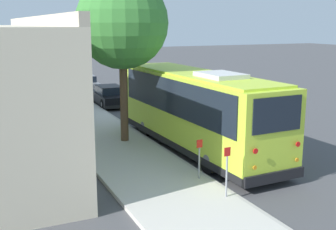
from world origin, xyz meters
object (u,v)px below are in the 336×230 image
at_px(parked_sedan_white, 56,68).
at_px(sign_post_near, 227,172).
at_px(shuttle_bus, 196,107).
at_px(parked_sedan_gray, 85,83).
at_px(street_tree, 121,17).
at_px(parked_sedan_black, 109,96).
at_px(parked_sedan_silver, 69,74).
at_px(sign_post_far, 199,159).

height_order(parked_sedan_white, sign_post_near, sign_post_near).
height_order(shuttle_bus, sign_post_near, shuttle_bus).
distance_m(shuttle_bus, parked_sedan_gray, 18.82).
bearing_deg(sign_post_near, street_tree, 5.48).
height_order(parked_sedan_black, parked_sedan_white, parked_sedan_black).
bearing_deg(parked_sedan_gray, street_tree, 174.11).
relative_size(parked_sedan_black, parked_sedan_silver, 0.96).
bearing_deg(parked_sedan_white, parked_sedan_black, 178.65).
distance_m(parked_sedan_silver, street_tree, 24.04).
bearing_deg(sign_post_near, parked_sedan_black, -4.72).
xyz_separation_m(parked_sedan_silver, parked_sedan_white, (6.62, 0.05, -0.00)).
bearing_deg(parked_sedan_gray, sign_post_near, 178.29).
height_order(parked_sedan_white, street_tree, street_tree).
relative_size(parked_sedan_silver, sign_post_near, 2.97).
bearing_deg(parked_sedan_white, street_tree, 174.76).
height_order(parked_sedan_silver, street_tree, street_tree).
bearing_deg(street_tree, sign_post_far, -172.92).
bearing_deg(sign_post_far, street_tree, 7.08).
height_order(sign_post_near, sign_post_far, sign_post_near).
height_order(parked_sedan_gray, parked_sedan_white, parked_sedan_white).
distance_m(parked_sedan_gray, parked_sedan_white, 13.56).
bearing_deg(parked_sedan_gray, parked_sedan_black, -179.04).
height_order(parked_sedan_silver, sign_post_far, sign_post_far).
distance_m(street_tree, sign_post_near, 9.02).
bearing_deg(sign_post_near, shuttle_bus, -18.56).
distance_m(parked_sedan_gray, sign_post_near, 24.10).
relative_size(street_tree, sign_post_near, 4.98).
xyz_separation_m(parked_sedan_black, sign_post_far, (-15.21, 1.40, 0.25)).
xyz_separation_m(parked_sedan_black, parked_sedan_gray, (7.10, -0.11, -0.04)).
bearing_deg(parked_sedan_silver, sign_post_near, -179.81).
relative_size(parked_sedan_black, street_tree, 0.57).
height_order(parked_sedan_gray, street_tree, street_tree).
relative_size(parked_sedan_silver, parked_sedan_white, 1.09).
distance_m(shuttle_bus, sign_post_near, 5.65).
height_order(parked_sedan_black, parked_sedan_silver, parked_sedan_black).
bearing_deg(street_tree, parked_sedan_silver, -5.79).
relative_size(parked_sedan_gray, sign_post_near, 2.69).
distance_m(shuttle_bus, parked_sedan_white, 32.36).
bearing_deg(street_tree, parked_sedan_white, -4.43).
relative_size(parked_sedan_gray, parked_sedan_white, 0.99).
xyz_separation_m(parked_sedan_black, sign_post_near, (-16.95, 1.40, 0.35)).
bearing_deg(parked_sedan_gray, parked_sedan_white, 1.56).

